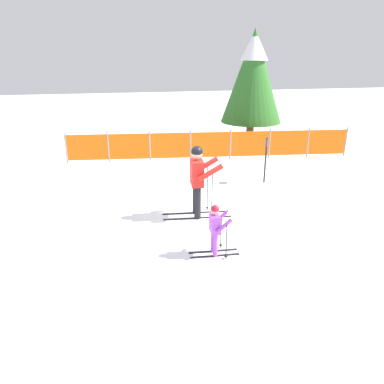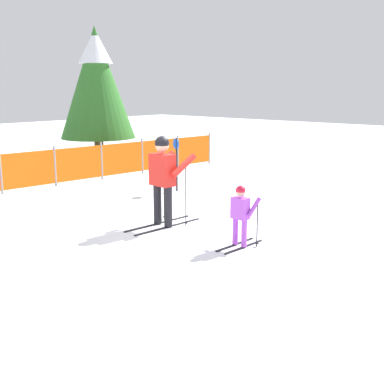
{
  "view_description": "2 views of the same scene",
  "coord_description": "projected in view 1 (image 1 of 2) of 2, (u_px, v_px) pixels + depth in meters",
  "views": [
    {
      "loc": [
        -1.6,
        -8.49,
        4.0
      ],
      "look_at": [
        -0.1,
        -0.88,
        1.04
      ],
      "focal_mm": 35.0,
      "sensor_mm": 36.0,
      "label": 1
    },
    {
      "loc": [
        -6.5,
        -6.65,
        2.76
      ],
      "look_at": [
        0.33,
        -0.59,
        0.79
      ],
      "focal_mm": 45.0,
      "sensor_mm": 36.0,
      "label": 2
    }
  ],
  "objects": [
    {
      "name": "ground_plane",
      "position": [
        189.0,
        218.0,
        9.5
      ],
      "size": [
        60.0,
        60.0,
        0.0
      ],
      "primitive_type": "plane",
      "color": "white"
    },
    {
      "name": "safety_fence",
      "position": [
        211.0,
        145.0,
        14.39
      ],
      "size": [
        10.87,
        1.13,
        1.15
      ],
      "rotation": [
        0.0,
        0.0,
        -0.1
      ],
      "color": "gray",
      "rests_on": "ground_plane"
    },
    {
      "name": "skier_adult",
      "position": [
        198.0,
        175.0,
        9.24
      ],
      "size": [
        1.76,
        0.81,
        1.84
      ],
      "rotation": [
        0.0,
        0.0,
        -0.07
      ],
      "color": "black",
      "rests_on": "ground_plane"
    },
    {
      "name": "trail_marker",
      "position": [
        266.0,
        155.0,
        11.73
      ],
      "size": [
        0.09,
        0.28,
        1.45
      ],
      "color": "black",
      "rests_on": "ground_plane"
    },
    {
      "name": "skier_child",
      "position": [
        215.0,
        226.0,
        7.6
      ],
      "size": [
        1.05,
        0.54,
        1.11
      ],
      "rotation": [
        0.0,
        0.0,
        -0.04
      ],
      "color": "black",
      "rests_on": "ground_plane"
    },
    {
      "name": "conifer_far",
      "position": [
        253.0,
        75.0,
        15.78
      ],
      "size": [
        2.61,
        2.61,
        4.85
      ],
      "color": "#4C3823",
      "rests_on": "ground_plane"
    }
  ]
}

